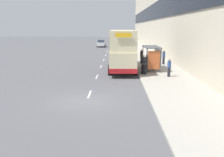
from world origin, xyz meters
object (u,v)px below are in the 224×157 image
(pedestrian_at_shelter, at_px, (164,57))
(car_3, at_px, (121,40))
(bus_shelter, at_px, (153,54))
(pedestrian_2, at_px, (143,64))
(car_1, at_px, (119,39))
(pedestrian_4, at_px, (147,63))
(car_2, at_px, (122,48))
(litter_bin, at_px, (144,69))
(pedestrian_1, at_px, (141,56))
(pedestrian_3, at_px, (169,67))
(double_decker_bus_near, at_px, (122,49))
(car_0, at_px, (101,43))

(pedestrian_at_shelter, bearing_deg, car_3, 95.74)
(bus_shelter, relative_size, pedestrian_2, 2.29)
(car_1, relative_size, pedestrian_4, 2.39)
(bus_shelter, height_order, car_2, bus_shelter)
(bus_shelter, bearing_deg, pedestrian_2, -121.43)
(pedestrian_at_shelter, xyz_separation_m, pedestrian_4, (-2.70, -5.39, 0.00))
(car_1, bearing_deg, car_2, -89.37)
(pedestrian_at_shelter, height_order, pedestrian_4, pedestrian_4)
(car_1, bearing_deg, litter_bin, -87.92)
(car_2, bearing_deg, car_3, 89.37)
(pedestrian_at_shelter, height_order, pedestrian_1, pedestrian_at_shelter)
(pedestrian_1, bearing_deg, car_2, 97.95)
(pedestrian_2, relative_size, pedestrian_3, 1.09)
(bus_shelter, relative_size, car_3, 1.05)
(car_2, height_order, pedestrian_3, pedestrian_3)
(pedestrian_2, height_order, pedestrian_3, pedestrian_2)
(pedestrian_at_shelter, relative_size, pedestrian_4, 1.00)
(pedestrian_2, height_order, litter_bin, pedestrian_2)
(pedestrian_1, bearing_deg, car_3, 92.38)
(pedestrian_2, relative_size, litter_bin, 1.75)
(pedestrian_4, bearing_deg, car_3, 92.05)
(bus_shelter, xyz_separation_m, litter_bin, (-1.22, -2.48, -1.21))
(car_2, bearing_deg, double_decker_bus_near, -91.10)
(pedestrian_1, distance_m, pedestrian_4, 6.07)
(car_3, relative_size, litter_bin, 3.80)
(car_0, xyz_separation_m, pedestrian_1, (6.90, -28.69, 0.21))
(pedestrian_2, bearing_deg, car_0, 100.29)
(car_0, distance_m, pedestrian_1, 29.51)
(pedestrian_1, distance_m, litter_bin, 7.32)
(pedestrian_2, bearing_deg, car_1, 92.08)
(pedestrian_at_shelter, bearing_deg, litter_bin, -115.06)
(car_3, distance_m, pedestrian_2, 50.82)
(car_0, distance_m, car_2, 14.16)
(pedestrian_1, bearing_deg, car_1, 92.87)
(car_0, xyz_separation_m, pedestrian_3, (8.64, -37.19, 0.17))
(double_decker_bus_near, bearing_deg, litter_bin, -58.64)
(car_3, bearing_deg, litter_bin, -88.44)
(litter_bin, bearing_deg, car_3, 91.56)
(car_3, relative_size, pedestrian_at_shelter, 2.26)
(bus_shelter, relative_size, car_2, 1.01)
(car_3, height_order, pedestrian_at_shelter, pedestrian_at_shelter)
(car_1, bearing_deg, car_3, -83.73)
(bus_shelter, bearing_deg, car_2, 98.26)
(car_1, distance_m, pedestrian_3, 58.97)
(pedestrian_4, relative_size, litter_bin, 1.69)
(car_3, distance_m, pedestrian_1, 44.00)
(pedestrian_3, xyz_separation_m, litter_bin, (-2.17, 1.21, -0.33))
(pedestrian_at_shelter, distance_m, pedestrian_2, 6.90)
(pedestrian_1, xyz_separation_m, pedestrian_2, (-0.45, -6.84, 0.04))
(car_0, bearing_deg, pedestrian_at_shelter, 108.04)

